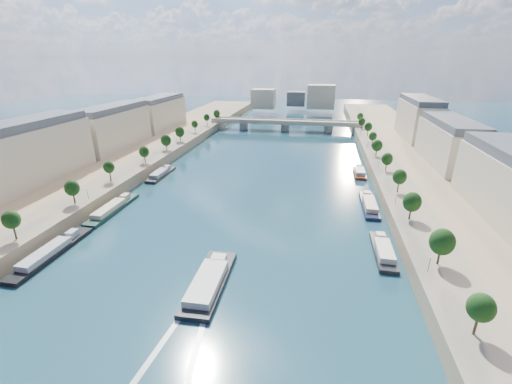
% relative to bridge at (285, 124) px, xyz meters
% --- Properties ---
extents(ground, '(700.00, 700.00, 0.00)m').
position_rel_bridge_xyz_m(ground, '(0.00, -129.20, -5.08)').
color(ground, '#0C2837').
rests_on(ground, ground).
extents(quay_left, '(44.00, 520.00, 5.00)m').
position_rel_bridge_xyz_m(quay_left, '(-72.00, -129.20, -2.58)').
color(quay_left, '#9E8460').
rests_on(quay_left, ground).
extents(quay_right, '(44.00, 520.00, 5.00)m').
position_rel_bridge_xyz_m(quay_right, '(72.00, -129.20, -2.58)').
color(quay_right, '#9E8460').
rests_on(quay_right, ground).
extents(pave_left, '(14.00, 520.00, 0.10)m').
position_rel_bridge_xyz_m(pave_left, '(-57.00, -129.20, -0.03)').
color(pave_left, gray).
rests_on(pave_left, quay_left).
extents(pave_right, '(14.00, 520.00, 0.10)m').
position_rel_bridge_xyz_m(pave_right, '(57.00, -129.20, -0.03)').
color(pave_right, gray).
rests_on(pave_right, quay_right).
extents(trees_left, '(4.80, 268.80, 8.26)m').
position_rel_bridge_xyz_m(trees_left, '(-55.00, -127.20, 5.39)').
color(trees_left, '#382B1E').
rests_on(trees_left, ground).
extents(trees_right, '(4.80, 268.80, 8.26)m').
position_rel_bridge_xyz_m(trees_right, '(55.00, -119.20, 5.39)').
color(trees_right, '#382B1E').
rests_on(trees_right, ground).
extents(lamps_left, '(0.36, 200.36, 4.28)m').
position_rel_bridge_xyz_m(lamps_left, '(-52.50, -139.20, 2.70)').
color(lamps_left, black).
rests_on(lamps_left, ground).
extents(lamps_right, '(0.36, 200.36, 4.28)m').
position_rel_bridge_xyz_m(lamps_right, '(52.50, -124.20, 2.70)').
color(lamps_right, black).
rests_on(lamps_right, ground).
extents(buildings_left, '(16.00, 226.00, 23.20)m').
position_rel_bridge_xyz_m(buildings_left, '(-85.00, -117.20, 11.37)').
color(buildings_left, beige).
rests_on(buildings_left, ground).
extents(buildings_right, '(16.00, 226.00, 23.20)m').
position_rel_bridge_xyz_m(buildings_right, '(85.00, -117.20, 11.37)').
color(buildings_right, beige).
rests_on(buildings_right, ground).
extents(skyline, '(79.00, 42.00, 22.00)m').
position_rel_bridge_xyz_m(skyline, '(3.19, 90.32, 9.57)').
color(skyline, beige).
rests_on(skyline, ground).
extents(bridge, '(112.00, 12.00, 8.15)m').
position_rel_bridge_xyz_m(bridge, '(0.00, 0.00, 0.00)').
color(bridge, '#C1B79E').
rests_on(bridge, ground).
extents(tour_barge, '(8.01, 26.42, 3.68)m').
position_rel_bridge_xyz_m(tour_barge, '(1.87, -191.66, -4.12)').
color(tour_barge, black).
rests_on(tour_barge, ground).
extents(wake, '(10.76, 25.99, 0.04)m').
position_rel_bridge_xyz_m(wake, '(1.87, -208.30, -5.06)').
color(wake, silver).
rests_on(wake, ground).
extents(moored_barges_left, '(5.00, 161.06, 3.60)m').
position_rel_bridge_xyz_m(moored_barges_left, '(-45.50, -187.34, -4.24)').
color(moored_barges_left, '#192037').
rests_on(moored_barges_left, ground).
extents(moored_barges_right, '(5.00, 169.44, 3.60)m').
position_rel_bridge_xyz_m(moored_barges_right, '(45.50, -166.96, -4.24)').
color(moored_barges_right, black).
rests_on(moored_barges_right, ground).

